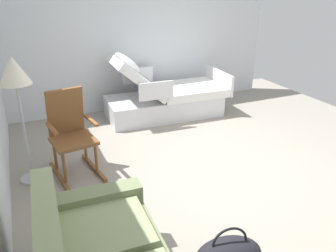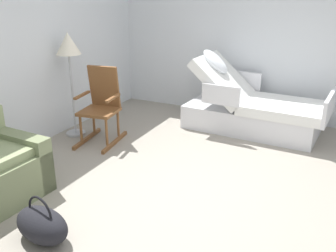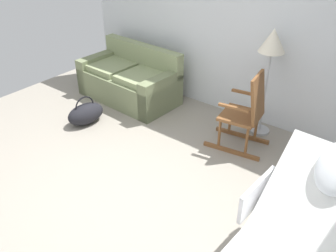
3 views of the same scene
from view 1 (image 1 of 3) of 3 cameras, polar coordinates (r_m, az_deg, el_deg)
name	(u,v)px [view 1 (image 1 of 3)]	position (r m, az deg, el deg)	size (l,w,h in m)	color
ground_plane	(215,167)	(4.45, 7.88, -6.81)	(6.53, 6.53, 0.00)	gray
side_wall	(141,32)	(6.33, -4.43, 15.28)	(0.10, 5.00, 2.70)	silver
hospital_bed	(164,98)	(5.96, -0.61, 4.67)	(1.08, 2.10, 1.20)	silver
rocking_chair	(71,135)	(4.25, -15.80, -1.38)	(0.82, 0.58, 1.05)	brown
floor_lamp	(15,80)	(4.00, -24.01, 7.04)	(0.34, 0.34, 1.48)	#B2B5BA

